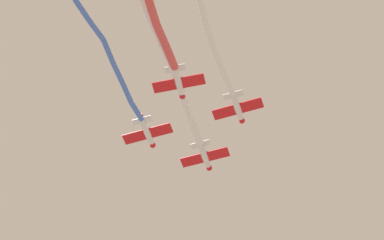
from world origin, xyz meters
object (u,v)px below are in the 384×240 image
(airplane_left_wing, at_px, (148,133))
(airplane_lead, at_px, (205,156))
(airplane_slot, at_px, (179,83))
(airplane_right_wing, at_px, (238,108))

(airplane_left_wing, bearing_deg, airplane_lead, -43.51)
(airplane_left_wing, relative_size, airplane_slot, 0.99)
(airplane_left_wing, distance_m, airplane_slot, 7.88)
(airplane_lead, height_order, airplane_left_wing, airplane_lead)
(airplane_right_wing, bearing_deg, airplane_lead, 46.92)
(airplane_right_wing, bearing_deg, airplane_left_wing, 91.92)
(airplane_slot, bearing_deg, airplane_left_wing, 41.00)
(airplane_left_wing, height_order, airplane_right_wing, airplane_right_wing)
(airplane_left_wing, bearing_deg, airplane_right_wing, -88.51)
(airplane_lead, xyz_separation_m, airplane_slot, (-0.88, 11.12, -0.20))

